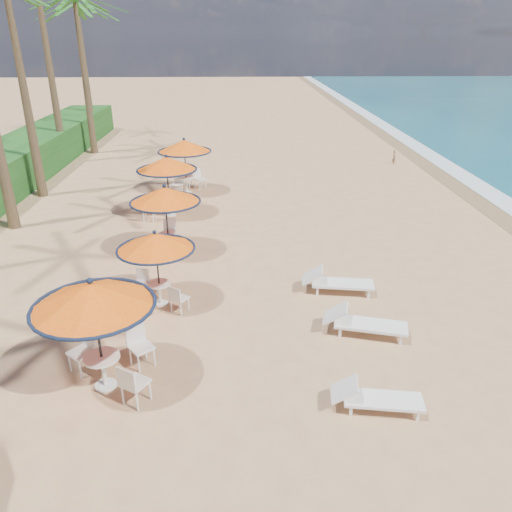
{
  "coord_description": "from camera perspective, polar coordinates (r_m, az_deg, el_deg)",
  "views": [
    {
      "loc": [
        -2.33,
        -8.62,
        6.84
      ],
      "look_at": [
        -1.9,
        3.92,
        1.2
      ],
      "focal_mm": 35.0,
      "sensor_mm": 36.0,
      "label": 1
    }
  ],
  "objects": [
    {
      "name": "palm_7",
      "position": [
        37.96,
        -19.7,
        24.59
      ],
      "size": [
        5.0,
        5.0,
        8.69
      ],
      "color": "brown",
      "rests_on": "ground"
    },
    {
      "name": "wetsand_band",
      "position": [
        22.56,
        26.62,
        3.92
      ],
      "size": [
        1.4,
        140.0,
        0.02
      ],
      "primitive_type": "cube",
      "color": "olive",
      "rests_on": "ground"
    },
    {
      "name": "station_1",
      "position": [
        13.36,
        -11.49,
        0.53
      ],
      "size": [
        2.08,
        2.08,
        2.17
      ],
      "color": "black",
      "rests_on": "ground"
    },
    {
      "name": "palm_6",
      "position": [
        32.49,
        -19.94,
        25.14
      ],
      "size": [
        5.0,
        5.0,
        8.88
      ],
      "color": "brown",
      "rests_on": "ground"
    },
    {
      "name": "station_2",
      "position": [
        16.51,
        -10.47,
        6.17
      ],
      "size": [
        2.32,
        2.32,
        2.42
      ],
      "color": "black",
      "rests_on": "ground"
    },
    {
      "name": "lounger_far",
      "position": [
        14.44,
        9.06,
        -2.89
      ],
      "size": [
        2.1,
        0.93,
        0.73
      ],
      "rotation": [
        0.0,
        0.0,
        -0.15
      ],
      "color": "white",
      "rests_on": "ground"
    },
    {
      "name": "station_3",
      "position": [
        20.27,
        -10.24,
        9.73
      ],
      "size": [
        2.4,
        2.4,
        2.5
      ],
      "color": "black",
      "rests_on": "ground"
    },
    {
      "name": "lounger_mid",
      "position": [
        12.62,
        12.04,
        -7.4
      ],
      "size": [
        2.14,
        1.15,
        0.73
      ],
      "rotation": [
        0.0,
        0.0,
        -0.27
      ],
      "color": "white",
      "rests_on": "ground"
    },
    {
      "name": "person",
      "position": [
        29.73,
        15.52,
        10.87
      ],
      "size": [
        0.24,
        0.33,
        0.85
      ],
      "primitive_type": "imported",
      "rotation": [
        0.0,
        0.0,
        1.45
      ],
      "color": "#906749",
      "rests_on": "ground"
    },
    {
      "name": "station_0",
      "position": [
        10.38,
        -17.72,
        -5.69
      ],
      "size": [
        2.45,
        2.45,
        2.56
      ],
      "color": "black",
      "rests_on": "ground"
    },
    {
      "name": "station_4",
      "position": [
        23.31,
        -8.13,
        11.63
      ],
      "size": [
        2.44,
        2.44,
        2.55
      ],
      "color": "black",
      "rests_on": "ground"
    },
    {
      "name": "ground",
      "position": [
        11.25,
        10.72,
        -13.75
      ],
      "size": [
        160.0,
        160.0,
        0.0
      ],
      "primitive_type": "plane",
      "color": "tan",
      "rests_on": "ground"
    },
    {
      "name": "lounger_near",
      "position": [
        10.43,
        13.31,
        -15.43
      ],
      "size": [
        1.86,
        0.82,
        0.65
      ],
      "rotation": [
        0.0,
        0.0,
        -0.15
      ],
      "color": "white",
      "rests_on": "ground"
    }
  ]
}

